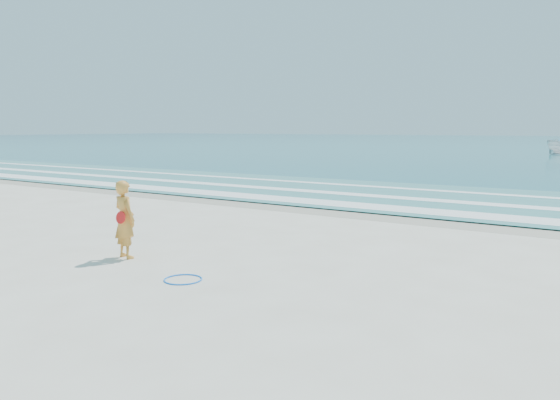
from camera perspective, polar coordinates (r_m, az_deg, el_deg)
The scene contains 8 objects.
ground at distance 11.22m, azimuth -12.70°, elevation -7.22°, with size 400.00×400.00×0.00m, color silver.
wet_sand at distance 18.49m, azimuth 7.75°, elevation -1.30°, with size 400.00×2.40×0.00m, color #B2A893.
shallow at distance 23.06m, azimuth 13.13°, elevation 0.43°, with size 400.00×10.00×0.01m, color #59B7AD.
foam_near at distance 19.65m, azimuth 9.39°, elevation -0.66°, with size 400.00×1.40×0.01m, color white.
foam_mid at distance 22.31m, azimuth 12.42°, elevation 0.24°, with size 400.00×0.90×0.01m, color white.
foam_far at distance 25.40m, azimuth 15.08°, elevation 1.03°, with size 400.00×0.60×0.01m, color white.
hoop at distance 10.45m, azimuth -10.10°, elevation -8.17°, with size 0.72×0.72×0.03m, color #0D75FA.
woman at distance 12.31m, azimuth -15.91°, elevation -1.96°, with size 0.69×0.52×1.70m.
Camera 1 is at (7.85, -7.50, 2.82)m, focal length 35.00 mm.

